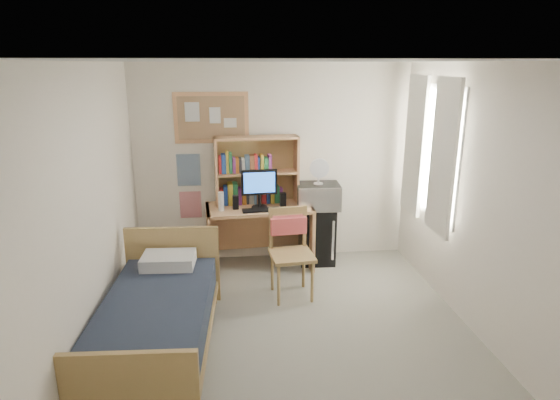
{
  "coord_description": "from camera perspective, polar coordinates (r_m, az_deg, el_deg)",
  "views": [
    {
      "loc": [
        -0.58,
        -3.93,
        2.58
      ],
      "look_at": [
        -0.0,
        1.2,
        1.07
      ],
      "focal_mm": 30.0,
      "sensor_mm": 36.0,
      "label": 1
    }
  ],
  "objects": [
    {
      "name": "ceiling",
      "position": [
        3.98,
        2.07,
        16.59
      ],
      "size": [
        3.6,
        4.2,
        0.02
      ],
      "primitive_type": "cube",
      "color": "silver",
      "rests_on": "wall_back"
    },
    {
      "name": "wall_left",
      "position": [
        4.31,
        -22.52,
        -2.24
      ],
      "size": [
        0.04,
        4.2,
        2.6
      ],
      "primitive_type": "cube",
      "color": "white",
      "rests_on": "floor"
    },
    {
      "name": "pillow",
      "position": [
        5.07,
        -13.43,
        -7.16
      ],
      "size": [
        0.56,
        0.41,
        0.13
      ],
      "primitive_type": "cube",
      "rotation": [
        0.0,
        0.0,
        -0.06
      ],
      "color": "silver",
      "rests_on": "bed"
    },
    {
      "name": "floor",
      "position": [
        4.75,
        1.74,
        -16.77
      ],
      "size": [
        3.6,
        4.2,
        0.02
      ],
      "primitive_type": "cube",
      "color": "gray",
      "rests_on": "ground"
    },
    {
      "name": "bed",
      "position": [
        4.56,
        -14.8,
        -14.75
      ],
      "size": [
        1.08,
        2.0,
        0.54
      ],
      "primitive_type": "cube",
      "rotation": [
        0.0,
        0.0,
        -0.06
      ],
      "color": "#1C2433",
      "rests_on": "floor"
    },
    {
      "name": "wall_front",
      "position": [
        2.31,
        9.67,
        -17.63
      ],
      "size": [
        3.6,
        0.04,
        2.6
      ],
      "primitive_type": "cube",
      "color": "white",
      "rests_on": "floor"
    },
    {
      "name": "window_unit",
      "position": [
        5.72,
        17.84,
        5.67
      ],
      "size": [
        0.1,
        1.4,
        1.7
      ],
      "primitive_type": "cube",
      "color": "white",
      "rests_on": "wall_right"
    },
    {
      "name": "bulletin_board",
      "position": [
        6.06,
        -8.37,
        9.9
      ],
      "size": [
        0.94,
        0.03,
        0.64
      ],
      "primitive_type": "cube",
      "color": "#A47E56",
      "rests_on": "wall_back"
    },
    {
      "name": "hutch",
      "position": [
        5.99,
        -2.84,
        3.62
      ],
      "size": [
        1.08,
        0.34,
        0.87
      ],
      "primitive_type": "cube",
      "rotation": [
        0.0,
        0.0,
        0.07
      ],
      "color": "tan",
      "rests_on": "desk"
    },
    {
      "name": "desk",
      "position": [
        6.09,
        -2.54,
        -4.51
      ],
      "size": [
        1.37,
        0.76,
        0.83
      ],
      "primitive_type": "cube",
      "rotation": [
        0.0,
        0.0,
        0.07
      ],
      "color": "tan",
      "rests_on": "floor"
    },
    {
      "name": "curtain_left",
      "position": [
        5.35,
        19.25,
        4.85
      ],
      "size": [
        0.04,
        0.55,
        1.7
      ],
      "primitive_type": "cube",
      "color": "white",
      "rests_on": "wall_right"
    },
    {
      "name": "desk_fan",
      "position": [
        6.02,
        4.72,
        3.36
      ],
      "size": [
        0.26,
        0.26,
        0.31
      ],
      "primitive_type": "cylinder",
      "rotation": [
        0.0,
        0.0,
        -0.06
      ],
      "color": "silver",
      "rests_on": "microwave"
    },
    {
      "name": "speaker_right",
      "position": [
        5.92,
        0.36,
        0.04
      ],
      "size": [
        0.08,
        0.08,
        0.18
      ],
      "primitive_type": "cube",
      "rotation": [
        0.0,
        0.0,
        0.07
      ],
      "color": "black",
      "rests_on": "desk"
    },
    {
      "name": "curtain_right",
      "position": [
        6.07,
        16.07,
        6.4
      ],
      "size": [
        0.04,
        0.55,
        1.7
      ],
      "primitive_type": "cube",
      "color": "white",
      "rests_on": "wall_right"
    },
    {
      "name": "poster_wave",
      "position": [
        6.19,
        -11.07,
        3.61
      ],
      "size": [
        0.3,
        0.01,
        0.42
      ],
      "primitive_type": "cube",
      "color": "#214E86",
      "rests_on": "wall_back"
    },
    {
      "name": "speaker_left",
      "position": [
        5.84,
        -5.44,
        -0.28
      ],
      "size": [
        0.08,
        0.08,
        0.17
      ],
      "primitive_type": "cube",
      "rotation": [
        0.0,
        0.0,
        0.07
      ],
      "color": "black",
      "rests_on": "desk"
    },
    {
      "name": "wall_right",
      "position": [
        4.77,
        23.82,
        -0.68
      ],
      "size": [
        0.04,
        4.2,
        2.6
      ],
      "primitive_type": "cube",
      "color": "white",
      "rests_on": "floor"
    },
    {
      "name": "mini_fridge",
      "position": [
        6.28,
        4.52,
        -4.2
      ],
      "size": [
        0.48,
        0.48,
        0.77
      ],
      "primitive_type": "cube",
      "rotation": [
        0.0,
        0.0,
        -0.06
      ],
      "color": "black",
      "rests_on": "floor"
    },
    {
      "name": "hoodie",
      "position": [
        5.38,
        0.99,
        -3.08
      ],
      "size": [
        0.43,
        0.16,
        0.2
      ],
      "primitive_type": "cube",
      "rotation": [
        0.0,
        0.0,
        0.09
      ],
      "color": "#FC6060",
      "rests_on": "desk_chair"
    },
    {
      "name": "microwave",
      "position": [
        6.09,
        4.66,
        0.51
      ],
      "size": [
        0.57,
        0.45,
        0.32
      ],
      "primitive_type": "cube",
      "rotation": [
        0.0,
        0.0,
        -0.06
      ],
      "color": "silver",
      "rests_on": "mini_fridge"
    },
    {
      "name": "monitor",
      "position": [
        5.83,
        -2.54,
        1.3
      ],
      "size": [
        0.45,
        0.07,
        0.48
      ],
      "primitive_type": "cube",
      "rotation": [
        0.0,
        0.0,
        0.07
      ],
      "color": "black",
      "rests_on": "desk"
    },
    {
      "name": "desk_chair",
      "position": [
        5.3,
        1.45,
        -6.66
      ],
      "size": [
        0.56,
        0.56,
        1.03
      ],
      "primitive_type": "cube",
      "rotation": [
        0.0,
        0.0,
        0.09
      ],
      "color": "tan",
      "rests_on": "floor"
    },
    {
      "name": "water_bottle",
      "position": [
        5.78,
        -7.19,
        -0.17
      ],
      "size": [
        0.07,
        0.07,
        0.24
      ],
      "primitive_type": "cylinder",
      "rotation": [
        0.0,
        0.0,
        0.07
      ],
      "color": "silver",
      "rests_on": "desk"
    },
    {
      "name": "keyboard",
      "position": [
        5.76,
        -2.32,
        -1.23
      ],
      "size": [
        0.47,
        0.18,
        0.02
      ],
      "primitive_type": "cube",
      "rotation": [
        0.0,
        0.0,
        0.07
      ],
      "color": "black",
      "rests_on": "desk"
    },
    {
      "name": "wall_back",
      "position": [
        6.2,
        -0.88,
        4.39
      ],
      "size": [
        3.6,
        0.04,
        2.6
      ],
      "primitive_type": "cube",
      "color": "white",
      "rests_on": "floor"
    },
    {
      "name": "poster_japan",
      "position": [
        6.31,
        -10.84,
        -0.56
      ],
      "size": [
        0.28,
        0.01,
        0.36
      ],
      "primitive_type": "cube",
      "color": "red",
      "rests_on": "wall_back"
    }
  ]
}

